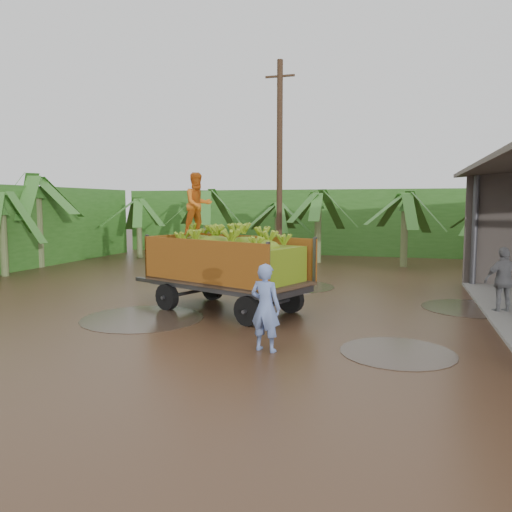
% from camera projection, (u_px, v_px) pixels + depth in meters
% --- Properties ---
extents(ground, '(100.00, 100.00, 0.00)m').
position_uv_depth(ground, '(286.00, 311.00, 13.27)').
color(ground, black).
rests_on(ground, ground).
extents(hedge_north, '(22.00, 3.00, 3.60)m').
position_uv_depth(hedge_north, '(314.00, 221.00, 28.91)').
color(hedge_north, '#2D661E').
rests_on(hedge_north, ground).
extents(banana_trailer, '(5.85, 3.47, 3.68)m').
position_uv_depth(banana_trailer, '(227.00, 262.00, 13.08)').
color(banana_trailer, '#BC6D1A').
rests_on(banana_trailer, ground).
extents(man_blue, '(0.70, 0.54, 1.71)m').
position_uv_depth(man_blue, '(265.00, 308.00, 9.58)').
color(man_blue, '#6B84C3').
rests_on(man_blue, ground).
extents(man_grey, '(1.10, 0.75, 1.74)m').
position_uv_depth(man_grey, '(504.00, 281.00, 12.79)').
color(man_grey, slate).
rests_on(man_grey, ground).
extents(utility_pole, '(1.20, 0.24, 8.54)m').
position_uv_depth(utility_pole, '(280.00, 167.00, 20.27)').
color(utility_pole, '#47301E').
rests_on(utility_pole, ground).
extents(banana_plants, '(24.60, 20.36, 4.32)m').
position_uv_depth(banana_plants, '(165.00, 229.00, 20.22)').
color(banana_plants, '#2D661E').
rests_on(banana_plants, ground).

